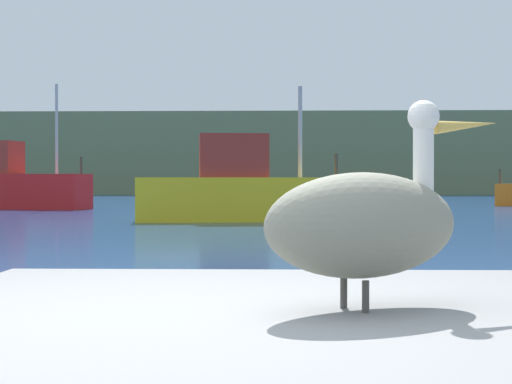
# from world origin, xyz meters

# --- Properties ---
(hillside_backdrop) EXTENTS (140.00, 11.44, 7.26)m
(hillside_backdrop) POSITION_xyz_m (0.00, 72.60, 3.63)
(hillside_backdrop) COLOR #6B7A51
(hillside_backdrop) RESTS_ON ground
(pier_dock) EXTENTS (3.99, 3.08, 0.61)m
(pier_dock) POSITION_xyz_m (1.01, 0.27, 0.30)
(pier_dock) COLOR gray
(pier_dock) RESTS_ON ground
(pelican) EXTENTS (1.19, 0.89, 0.89)m
(pelican) POSITION_xyz_m (1.02, 0.27, 0.97)
(pelican) COLOR gray
(pelican) RESTS_ON pier_dock
(fishing_boat_red) EXTENTS (6.41, 3.11, 5.17)m
(fishing_boat_red) POSITION_xyz_m (-10.54, 30.71, 1.00)
(fishing_boat_red) COLOR red
(fishing_boat_red) RESTS_ON ground
(fishing_boat_yellow) EXTENTS (6.03, 2.31, 3.91)m
(fishing_boat_yellow) POSITION_xyz_m (-0.56, 20.30, 0.89)
(fishing_boat_yellow) COLOR yellow
(fishing_boat_yellow) RESTS_ON ground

